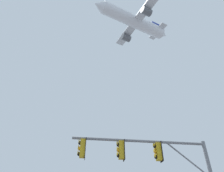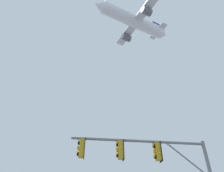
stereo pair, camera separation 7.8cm
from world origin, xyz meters
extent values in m
cylinder|color=slate|center=(1.82, 5.80, 5.38)|extent=(7.20, 0.64, 0.15)
cylinder|color=slate|center=(4.34, 5.97, 4.49)|extent=(2.21, 0.23, 1.85)
cube|color=gold|center=(-1.20, 5.59, 4.85)|extent=(0.28, 0.34, 0.90)
cylinder|color=gold|center=(-1.20, 5.59, 5.36)|extent=(0.05, 0.05, 0.12)
cube|color=black|center=(-1.06, 5.60, 4.85)|extent=(0.06, 0.46, 1.04)
sphere|color=black|center=(-1.34, 5.58, 5.12)|extent=(0.20, 0.20, 0.20)
cylinder|color=gold|center=(-1.41, 5.58, 5.18)|extent=(0.05, 0.21, 0.21)
sphere|color=orange|center=(-1.34, 5.58, 4.84)|extent=(0.20, 0.20, 0.20)
cylinder|color=gold|center=(-1.41, 5.58, 4.90)|extent=(0.05, 0.21, 0.21)
sphere|color=black|center=(-1.34, 5.58, 4.56)|extent=(0.20, 0.20, 0.20)
cylinder|color=gold|center=(-1.41, 5.58, 4.62)|extent=(0.05, 0.21, 0.21)
cube|color=gold|center=(0.78, 5.73, 4.85)|extent=(0.28, 0.34, 0.90)
cylinder|color=gold|center=(0.78, 5.73, 5.36)|extent=(0.05, 0.05, 0.12)
cube|color=black|center=(0.92, 5.74, 4.85)|extent=(0.06, 0.46, 1.04)
sphere|color=black|center=(0.63, 5.72, 5.12)|extent=(0.20, 0.20, 0.20)
cylinder|color=gold|center=(0.57, 5.71, 5.18)|extent=(0.05, 0.21, 0.21)
sphere|color=orange|center=(0.63, 5.72, 4.84)|extent=(0.20, 0.20, 0.20)
cylinder|color=gold|center=(0.57, 5.71, 4.90)|extent=(0.05, 0.21, 0.21)
sphere|color=black|center=(0.63, 5.72, 4.56)|extent=(0.20, 0.20, 0.20)
cylinder|color=gold|center=(0.57, 5.71, 4.62)|extent=(0.05, 0.21, 0.21)
cube|color=gold|center=(2.76, 5.86, 4.85)|extent=(0.28, 0.34, 0.90)
cylinder|color=gold|center=(2.76, 5.86, 5.36)|extent=(0.05, 0.05, 0.12)
cube|color=black|center=(2.90, 5.87, 4.85)|extent=(0.06, 0.46, 1.04)
sphere|color=black|center=(2.61, 5.85, 5.12)|extent=(0.20, 0.20, 0.20)
cylinder|color=gold|center=(2.55, 5.85, 5.18)|extent=(0.05, 0.21, 0.21)
sphere|color=orange|center=(2.61, 5.85, 4.84)|extent=(0.20, 0.20, 0.20)
cylinder|color=gold|center=(2.55, 5.85, 4.90)|extent=(0.05, 0.21, 0.21)
sphere|color=black|center=(2.61, 5.85, 4.56)|extent=(0.20, 0.20, 0.20)
cylinder|color=gold|center=(2.55, 5.85, 4.62)|extent=(0.05, 0.21, 0.21)
cylinder|color=white|center=(7.49, 29.16, 45.31)|extent=(17.41, 10.00, 3.14)
cone|color=white|center=(-1.47, 25.20, 45.31)|extent=(3.18, 3.60, 2.98)
cone|color=white|center=(16.37, 33.08, 45.31)|extent=(2.87, 3.23, 2.67)
cube|color=silver|center=(7.94, 29.36, 44.84)|extent=(8.71, 16.12, 0.35)
cylinder|color=#595B60|center=(9.83, 25.09, 43.89)|extent=(2.87, 2.57, 1.76)
cylinder|color=#595B60|center=(6.05, 33.63, 43.89)|extent=(2.87, 2.57, 1.76)
cube|color=navy|center=(14.49, 32.25, 47.07)|extent=(2.61, 1.32, 3.73)
cube|color=silver|center=(14.67, 32.33, 45.60)|extent=(3.99, 6.09, 0.20)
camera|label=1|loc=(-0.45, -4.90, 1.56)|focal=33.29mm
camera|label=2|loc=(-0.38, -4.90, 1.56)|focal=33.29mm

